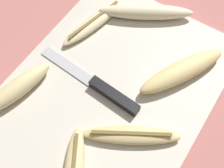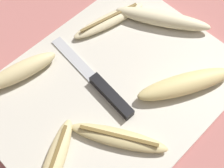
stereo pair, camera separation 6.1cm
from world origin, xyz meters
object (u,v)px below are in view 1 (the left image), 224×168
Objects in this scene: knife at (105,90)px; banana_bright_far at (146,12)px; banana_ripe_center at (18,88)px; banana_spotted_left at (131,135)px; banana_cream_curved at (94,22)px; banana_golden_short at (182,71)px.

knife is 1.21× the size of banana_bright_far.
knife is 1.54× the size of banana_ripe_center.
banana_ripe_center is at bearing 99.92° from banana_spotted_left.
banana_spotted_left is (-0.26, -0.12, -0.01)m from banana_bright_far.
knife is at bearing 60.33° from banana_spotted_left.
banana_ripe_center is (-0.09, 0.14, 0.01)m from knife.
banana_cream_curved is at bearing 49.01° from banana_spotted_left.
banana_spotted_left is (-0.17, 0.02, -0.01)m from banana_golden_short.
knife is 1.32× the size of banana_cream_curved.
banana_bright_far is (0.30, -0.11, -0.00)m from banana_ripe_center.
banana_ripe_center is 0.78× the size of banana_bright_far.
knife is 0.17m from banana_ripe_center.
banana_spotted_left is at bearing -130.99° from banana_cream_curved.
knife is 1.24× the size of banana_golden_short.
banana_ripe_center is at bearing 159.83° from banana_bright_far.
knife is 0.17m from banana_cream_curved.
banana_cream_curved reaches higher than knife.
banana_bright_far is at bearing 25.04° from banana_spotted_left.
banana_golden_short is (-0.09, -0.14, 0.00)m from banana_bright_far.
banana_bright_far is 1.16× the size of banana_spotted_left.
banana_cream_curved is at bearing 134.75° from banana_bright_far.
banana_golden_short is at bearing -5.43° from banana_spotted_left.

